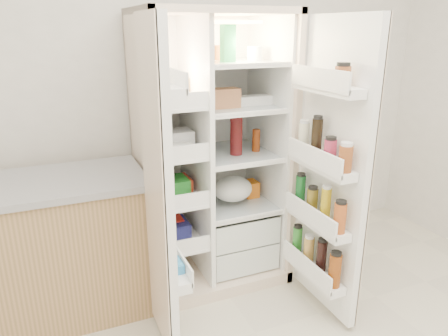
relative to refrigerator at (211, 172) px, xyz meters
name	(u,v)px	position (x,y,z in m)	size (l,w,h in m)	color
wall_back	(189,78)	(-0.03, 0.35, 0.61)	(4.00, 0.02, 2.70)	silver
refrigerator	(211,172)	(0.00, 0.00, 0.00)	(0.92, 0.70, 1.80)	beige
freezer_door	(159,193)	(-0.52, -0.60, 0.15)	(0.15, 0.40, 1.72)	white
fridge_door	(330,177)	(0.46, -0.69, 0.13)	(0.17, 0.58, 1.72)	white
kitchen_counter	(47,250)	(-1.09, -0.10, -0.31)	(1.19, 0.63, 0.86)	#A77E53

